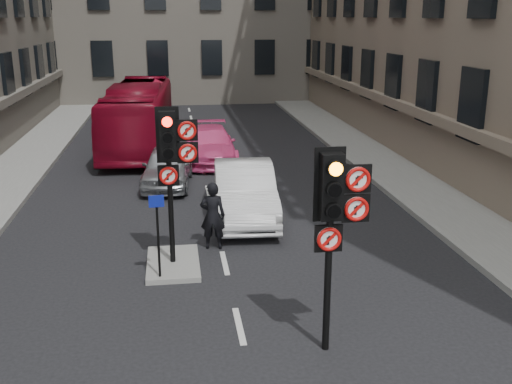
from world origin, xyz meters
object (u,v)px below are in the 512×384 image
object	(u,v)px
signal_near	(336,208)
bus_red	(139,116)
motorcyclist	(213,216)
car_silver	(167,166)
signal_far	(172,152)
info_sign	(158,225)
motorcycle	(232,194)
car_pink	(211,145)
car_white	(244,191)

from	to	relation	value
signal_near	bus_red	size ratio (longest dim) A/B	0.36
motorcyclist	car_silver	bearing A→B (deg)	-70.77
signal_near	motorcyclist	distance (m)	5.56
signal_far	motorcyclist	xyz separation A→B (m)	(0.92, 1.01, -1.85)
car_silver	motorcyclist	bearing A→B (deg)	-74.02
signal_far	info_sign	world-z (taller)	signal_far
car_silver	bus_red	bearing A→B (deg)	106.06
motorcycle	motorcyclist	xyz separation A→B (m)	(-0.80, -3.08, 0.39)
motorcyclist	car_pink	bearing A→B (deg)	-84.92
signal_near	motorcyclist	world-z (taller)	signal_near
bus_red	motorcyclist	bearing A→B (deg)	-76.49
motorcyclist	info_sign	distance (m)	2.28
bus_red	signal_near	bearing A→B (deg)	-74.15
car_pink	signal_far	bearing A→B (deg)	-98.58
car_white	motorcyclist	world-z (taller)	motorcyclist
motorcycle	car_silver	bearing A→B (deg)	128.07
bus_red	signal_far	bearing A→B (deg)	-81.16
car_silver	car_white	distance (m)	4.33
signal_far	motorcycle	xyz separation A→B (m)	(1.72, 4.09, -2.24)
signal_far	car_pink	world-z (taller)	signal_far
signal_far	bus_red	world-z (taller)	signal_far
signal_far	motorcyclist	distance (m)	2.30
motorcycle	motorcyclist	size ratio (longest dim) A/B	0.90
signal_far	car_silver	xyz separation A→B (m)	(-0.20, 7.01, -2.04)
signal_near	bus_red	distance (m)	17.84
bus_red	car_silver	bearing A→B (deg)	-76.45
signal_far	motorcyclist	world-z (taller)	signal_far
car_white	motorcyclist	distance (m)	2.50
signal_near	car_pink	bearing A→B (deg)	94.36
signal_near	car_silver	world-z (taller)	signal_near
car_silver	motorcyclist	xyz separation A→B (m)	(1.12, -6.00, 0.20)
signal_near	car_silver	xyz separation A→B (m)	(-2.80, 11.01, -1.92)
info_sign	motorcyclist	bearing A→B (deg)	49.73
signal_far	motorcyclist	size ratio (longest dim) A/B	2.09
car_white	info_sign	size ratio (longest dim) A/B	2.54
car_white	info_sign	xyz separation A→B (m)	(-2.36, -4.08, 0.54)
signal_near	motorcyclist	bearing A→B (deg)	108.52
signal_far	bus_red	distance (m)	13.48
signal_near	car_white	bearing A→B (deg)	94.80
motorcycle	info_sign	size ratio (longest dim) A/B	0.83
car_white	motorcycle	world-z (taller)	car_white
car_pink	motorcyclist	size ratio (longest dim) A/B	2.70
car_silver	info_sign	world-z (taller)	info_sign
car_pink	bus_red	xyz separation A→B (m)	(-2.89, 3.03, 0.73)
bus_red	motorcyclist	world-z (taller)	bus_red
car_white	motorcycle	bearing A→B (deg)	111.08
car_white	motorcycle	xyz separation A→B (m)	(-0.26, 0.82, -0.32)
motorcycle	info_sign	xyz separation A→B (m)	(-2.10, -4.90, 0.86)
bus_red	info_sign	size ratio (longest dim) A/B	5.41
signal_near	car_silver	distance (m)	11.52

